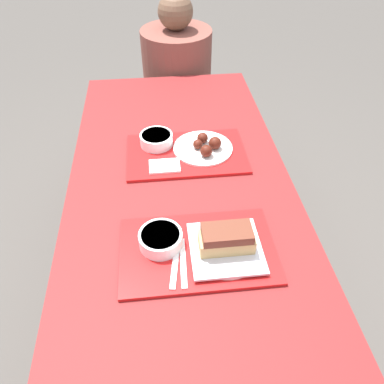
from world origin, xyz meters
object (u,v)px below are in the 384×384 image
Objects in this scene: tray_far at (186,154)px; bowl_coleslaw_far at (156,139)px; brisket_sandwich_plate at (226,243)px; tray_near at (198,250)px; person_seated_across at (177,68)px; bowl_coleslaw_near at (161,239)px; wings_plate_far at (205,146)px.

bowl_coleslaw_far is (-0.11, 0.07, 0.03)m from tray_far.
tray_far is at bearing 97.80° from brisket_sandwich_plate.
tray_near is 1.37m from person_seated_across.
wings_plate_far is (0.19, 0.45, -0.01)m from bowl_coleslaw_near.
person_seated_across reaches higher than bowl_coleslaw_far.
brisket_sandwich_plate reaches higher than tray_far.
bowl_coleslaw_far is at bearing 107.81° from brisket_sandwich_plate.
bowl_coleslaw_near is at bearing -90.82° from bowl_coleslaw_far.
tray_far is at bearing 75.05° from bowl_coleslaw_near.
person_seated_across reaches higher than bowl_coleslaw_near.
bowl_coleslaw_far is at bearing 148.99° from tray_far.
person_seated_across is at bearing 91.36° from brisket_sandwich_plate.
brisket_sandwich_plate is at bearing -82.20° from tray_far.
wings_plate_far is at bearing 89.36° from brisket_sandwich_plate.
tray_near is 0.11m from bowl_coleslaw_near.
brisket_sandwich_plate reaches higher than bowl_coleslaw_near.
brisket_sandwich_plate is 0.90× the size of wings_plate_far.
person_seated_across is (0.03, 0.90, -0.06)m from tray_far.
tray_near is 0.09m from brisket_sandwich_plate.
wings_plate_far is 0.35× the size of person_seated_across.
wings_plate_far is (0.07, 0.01, 0.02)m from tray_far.
person_seated_across reaches higher than brisket_sandwich_plate.
tray_near is at bearing -79.63° from bowl_coleslaw_far.
bowl_coleslaw_far is 0.19m from wings_plate_far.
bowl_coleslaw_far is (-0.10, 0.53, 0.03)m from tray_near.
bowl_coleslaw_near reaches higher than tray_far.
person_seated_across is (0.05, 1.36, -0.06)m from tray_near.
bowl_coleslaw_far is at bearing 89.18° from bowl_coleslaw_near.
bowl_coleslaw_near is at bearing -104.95° from tray_far.
brisket_sandwich_plate is at bearing -13.24° from bowl_coleslaw_near.
tray_far is 0.13m from bowl_coleslaw_far.
bowl_coleslaw_far is 0.56× the size of wings_plate_far.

